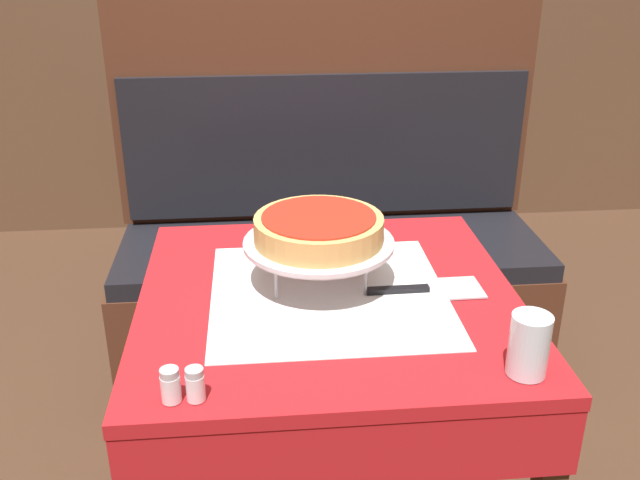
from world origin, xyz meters
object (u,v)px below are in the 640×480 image
Objects in this scene: pizza_pan_stand at (319,245)px; deep_dish_pizza at (319,228)px; salt_shaker at (171,385)px; water_glass_near at (529,345)px; condiment_caddy at (311,101)px; booth_bench at (330,272)px; pepper_shaker at (195,384)px; dining_table_front at (328,333)px; dining_table_rear at (308,136)px; pizza_server at (431,289)px.

deep_dish_pizza is (-0.00, -0.00, 0.04)m from pizza_pan_stand.
pizza_pan_stand is at bearing 54.21° from salt_shaker.
condiment_caddy is at bearing 96.27° from water_glass_near.
pepper_shaker is at bearing -106.74° from booth_bench.
water_glass_near reaches higher than pizza_pan_stand.
dining_table_front is 7.02× the size of water_glass_near.
salt_shaker is (-0.39, -2.04, 0.15)m from dining_table_rear.
dining_table_rear is (0.09, 1.68, -0.02)m from dining_table_front.
dining_table_rear is 5.26× the size of condiment_caddy.
pizza_pan_stand is at bearing -93.60° from dining_table_rear.
water_glass_near is at bearing 2.11° from salt_shaker.
booth_bench reaches higher than condiment_caddy.
condiment_caddy is (0.37, 2.07, 0.00)m from pepper_shaker.
dining_table_rear is at bearing 87.10° from dining_table_front.
salt_shaker is (-0.29, -0.40, -0.07)m from pizza_pan_stand.
condiment_caddy is (-0.13, 1.71, 0.03)m from pizza_server.
pizza_server is (0.14, -1.69, 0.12)m from dining_table_rear.
pepper_shaker is (-0.50, -0.35, 0.03)m from pizza_server.
pizza_server is 2.20× the size of water_glass_near.
booth_bench is (0.09, 0.84, -0.27)m from dining_table_front.
pizza_server is at bearing -85.12° from dining_table_rear.
pizza_pan_stand is at bearing 112.56° from dining_table_front.
condiment_caddy is at bearing 78.79° from salt_shaker.
booth_bench is 9.34× the size of condiment_caddy.
deep_dish_pizza is 1.67m from condiment_caddy.
dining_table_front is 2.49× the size of pizza_pan_stand.
pepper_shaker is (-0.27, -0.36, 0.13)m from dining_table_front.
dining_table_front is 1.03× the size of dining_table_rear.
booth_bench is at bearing 81.97° from pizza_pan_stand.
pizza_pan_stand is 0.04m from deep_dish_pizza.
pepper_shaker is at bearing -121.70° from deep_dish_pizza.
dining_table_rear is at bearing 86.40° from deep_dish_pizza.
deep_dish_pizza is 4.60× the size of pepper_shaker.
water_glass_near is at bearing -47.85° from deep_dish_pizza.
booth_bench is 0.95m from condiment_caddy.
dining_table_rear is at bearing 90.64° from booth_bench.
pizza_server reaches higher than dining_table_front.
dining_table_front is 5.40× the size of condiment_caddy.
deep_dish_pizza reaches higher than dining_table_front.
deep_dish_pizza is 0.51m from salt_shaker.
dining_table_rear is at bearing 96.78° from water_glass_near.
water_glass_near reaches higher than pepper_shaker.
water_glass_near reaches higher than dining_table_front.
salt_shaker is 0.41× the size of condiment_caddy.
condiment_caddy is at bearing 94.29° from pizza_server.
pizza_server is at bearing 106.28° from water_glass_near.
deep_dish_pizza is at bearing 168.24° from pizza_server.
pizza_server is at bearing -80.97° from booth_bench.
condiment_caddy reaches higher than water_glass_near.
condiment_caddy is at bearing 86.61° from dining_table_front.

